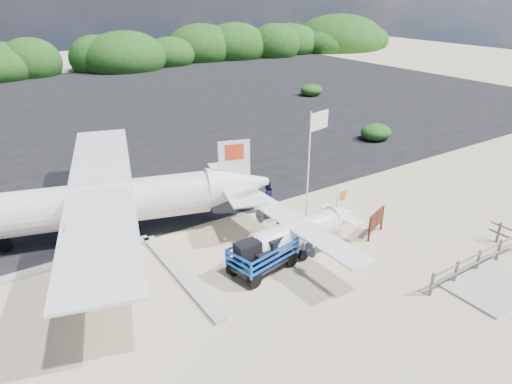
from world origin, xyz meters
TOP-DOWN VIEW (x-y plane):
  - ground at (0.00, 0.00)m, footprint 160.00×160.00m
  - asphalt_apron at (0.00, 30.00)m, footprint 90.00×50.00m
  - lagoon at (-9.00, 1.50)m, footprint 9.00×7.00m
  - walkway_pad at (5.50, -6.00)m, footprint 3.50×2.50m
  - vegetation_band at (0.00, 55.00)m, footprint 124.00×8.00m
  - fence at (6.00, -5.00)m, footprint 6.40×2.00m
  - baggage_cart at (-1.41, -0.03)m, footprint 3.36×2.33m
  - flagpole at (1.75, 1.08)m, footprint 1.30×0.75m
  - signboard at (4.71, -0.55)m, footprint 1.58×0.68m
  - crew_a at (0.64, 1.59)m, footprint 0.63×0.52m
  - crew_b at (1.86, 4.42)m, footprint 0.92×0.77m
  - aircraft_large at (18.54, 23.80)m, footprint 22.17×22.17m

SIDE VIEW (x-z plane):
  - ground at x=0.00m, z-range 0.00..0.00m
  - asphalt_apron at x=0.00m, z-range -0.02..0.02m
  - lagoon at x=-9.00m, z-range -0.20..0.20m
  - walkway_pad at x=5.50m, z-range -0.05..0.05m
  - vegetation_band at x=0.00m, z-range -2.20..2.20m
  - fence at x=6.00m, z-range -0.55..0.55m
  - baggage_cart at x=-1.41m, z-range -0.77..0.77m
  - flagpole at x=1.75m, z-range -3.04..3.04m
  - signboard at x=4.71m, z-range -0.67..0.67m
  - aircraft_large at x=18.54m, z-range -2.67..2.67m
  - crew_a at x=0.64m, z-range 0.00..1.50m
  - crew_b at x=1.86m, z-range 0.00..1.71m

